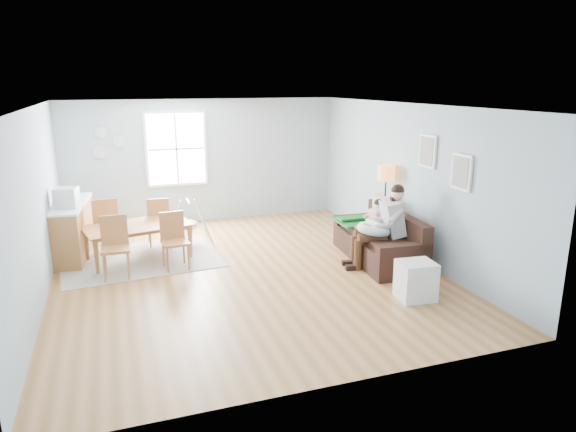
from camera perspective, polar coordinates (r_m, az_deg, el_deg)
name	(u,v)px	position (r m, az deg, el deg)	size (l,w,h in m)	color
room	(242,124)	(8.05, -5.16, 10.14)	(8.40, 9.40, 3.90)	olive
window	(176,149)	(11.41, -12.31, 7.30)	(1.32, 0.08, 1.62)	white
pictures	(444,161)	(8.42, 16.90, 5.85)	(0.05, 1.34, 0.74)	white
wall_plates	(107,143)	(11.32, -19.48, 7.66)	(0.67, 0.02, 0.66)	#9EB5BE
sofa	(381,243)	(9.18, 10.32, -2.99)	(1.07, 2.18, 0.86)	black
green_throw	(362,220)	(9.69, 8.21, -0.46)	(0.97, 0.82, 0.04)	#16622C
beige_pillow	(381,209)	(9.62, 10.27, 0.73)	(0.14, 0.49, 0.49)	#B7AE8C
father	(383,224)	(8.74, 10.49, -0.84)	(1.06, 0.58, 1.41)	#9C9C9F
nursing_pillow	(374,229)	(8.69, 9.50, -1.45)	(0.56, 0.56, 0.15)	silver
infant	(373,224)	(8.70, 9.41, -0.85)	(0.17, 0.39, 0.14)	silver
toddler	(373,218)	(9.21, 9.45, -0.21)	(0.53, 0.26, 0.82)	white
floor_lamp	(386,180)	(9.62, 10.83, 3.97)	(0.32, 0.32, 1.58)	black
storage_cube	(415,280)	(7.67, 13.97, -6.97)	(0.54, 0.49, 0.56)	silver
rug	(141,259)	(9.50, -16.06, -4.60)	(2.65, 2.01, 0.01)	#9D9890
dining_table	(139,242)	(9.41, -16.20, -2.83)	(1.78, 1.00, 0.63)	olive
chair_sw	(115,242)	(8.67, -18.68, -2.78)	(0.46, 0.46, 0.99)	#9F6037
chair_se	(174,237)	(8.80, -12.57, -2.24)	(0.47, 0.47, 0.95)	#9F6037
chair_nw	(106,221)	(9.91, -19.62, -0.55)	(0.50, 0.50, 1.03)	#9F6037
chair_ne	(158,218)	(10.04, -14.24, -0.25)	(0.43, 0.43, 0.95)	#9F6037
counter	(73,229)	(9.94, -22.80, -1.38)	(0.71, 1.80, 0.98)	olive
monitor	(66,198)	(9.47, -23.43, 1.89)	(0.42, 0.40, 0.34)	silver
baby_swing	(189,224)	(10.11, -10.91, -0.90)	(0.86, 0.87, 0.85)	silver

